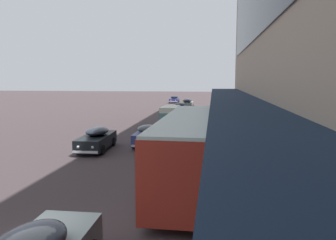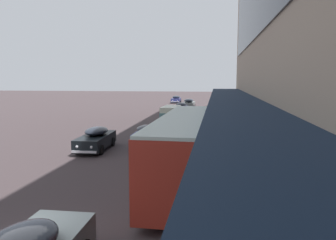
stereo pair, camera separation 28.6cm
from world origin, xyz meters
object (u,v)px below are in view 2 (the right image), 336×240
Objects in this scene: sedan_oncoming_front at (96,139)px; pedestrian_at_kerb at (256,167)px; vw_van at (171,114)px; transit_bus_kerbside_front at (188,145)px; sedan_second_mid at (189,104)px; sedan_second_near at (176,99)px; sedan_trailing_mid at (181,108)px; sedan_oncoming_rear at (147,135)px.

pedestrian_at_kerb reaches higher than sedan_oncoming_front.
sedan_oncoming_front is 1.07× the size of vw_van.
transit_bus_kerbside_front is at bearing -79.87° from vw_van.
sedan_second_mid is 1.12× the size of sedan_second_near.
sedan_trailing_mid is 0.97× the size of sedan_second_near.
vw_van is 22.36m from pedestrian_at_kerb.
sedan_oncoming_rear is (3.23, 2.04, -0.01)m from sedan_oncoming_front.
sedan_oncoming_front is 3.82m from sedan_oncoming_rear.
sedan_second_near is at bearing 106.55° from sedan_second_mid.
transit_bus_kerbside_front is 2.48× the size of vw_van.
sedan_second_near is (-3.15, 19.44, 0.00)m from sedan_trailing_mid.
sedan_second_mid is at bearing -73.45° from sedan_second_near.
sedan_oncoming_rear is 0.98× the size of vw_van.
vw_van is (3.35, -31.95, 0.36)m from sedan_second_near.
vw_van reaches higher than sedan_oncoming_rear.
sedan_second_mid reaches higher than sedan_oncoming_front.
sedan_oncoming_front is 14.21m from vw_van.
sedan_oncoming_front is 12.58m from pedestrian_at_kerb.
vw_van is at bearing 100.13° from transit_bus_kerbside_front.
sedan_second_mid reaches higher than sedan_oncoming_rear.
sedan_second_near is 0.97× the size of vw_van.
sedan_second_mid is 1.09× the size of vw_van.
pedestrian_at_kerb reaches higher than sedan_second_near.
sedan_oncoming_rear is 0.90× the size of sedan_second_mid.
sedan_oncoming_front is (-7.05, 6.59, -1.07)m from transit_bus_kerbside_front.
sedan_oncoming_front is at bearing -103.87° from vw_van.
pedestrian_at_kerb reaches higher than vw_van.
sedan_second_near is (-3.68, 12.38, -0.07)m from sedan_second_mid.
sedan_trailing_mid is 0.97× the size of sedan_oncoming_rear.
sedan_oncoming_rear reaches higher than sedan_second_near.
sedan_second_mid is at bearing 89.08° from sedan_oncoming_rear.
sedan_second_near is at bearing 95.99° from vw_van.
sedan_second_mid is (3.73, 33.36, 0.02)m from sedan_oncoming_front.
sedan_oncoming_rear is 31.33m from sedan_second_mid.
sedan_trailing_mid is 0.95× the size of vw_van.
sedan_trailing_mid is at bearing 101.42° from pedestrian_at_kerb.
sedan_trailing_mid is 19.69m from sedan_second_near.
sedan_oncoming_front is 45.74m from sedan_second_near.
transit_bus_kerbside_front is 2.27× the size of sedan_second_mid.
sedan_oncoming_front is at bearing 136.92° from transit_bus_kerbside_front.
sedan_second_mid is (0.53, 7.06, 0.07)m from sedan_trailing_mid.
pedestrian_at_kerb reaches higher than sedan_trailing_mid.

